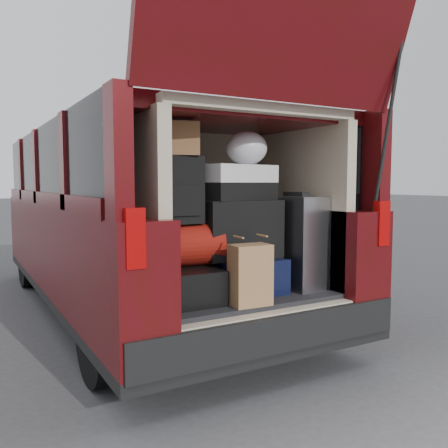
{
  "coord_description": "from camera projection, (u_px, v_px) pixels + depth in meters",
  "views": [
    {
      "loc": [
        -1.62,
        -2.55,
        1.29
      ],
      "look_at": [
        -0.05,
        0.2,
        1.01
      ],
      "focal_mm": 38.0,
      "sensor_mm": 36.0,
      "label": 1
    }
  ],
  "objects": [
    {
      "name": "kraft_bag",
      "position": [
        250.0,
        275.0,
        2.86
      ],
      "size": [
        0.25,
        0.17,
        0.37
      ],
      "primitive_type": "cube",
      "rotation": [
        0.0,
        0.0,
        -0.06
      ],
      "color": "#AE814F",
      "rests_on": "load_floor"
    },
    {
      "name": "black_hardshell",
      "position": [
        182.0,
        284.0,
        2.98
      ],
      "size": [
        0.41,
        0.55,
        0.21
      ],
      "primitive_type": "cube",
      "rotation": [
        0.0,
        0.0,
        -0.04
      ],
      "color": "black",
      "rests_on": "load_floor"
    },
    {
      "name": "backpack",
      "position": [
        177.0,
        190.0,
        2.95
      ],
      "size": [
        0.3,
        0.18,
        0.42
      ],
      "primitive_type": "cube",
      "rotation": [
        0.0,
        0.0,
        -0.01
      ],
      "color": "black",
      "rests_on": "red_duffel"
    },
    {
      "name": "navy_hardshell",
      "position": [
        240.0,
        274.0,
        3.25
      ],
      "size": [
        0.46,
        0.55,
        0.24
      ],
      "primitive_type": "cube",
      "rotation": [
        0.0,
        0.0,
        0.03
      ],
      "color": "black",
      "rests_on": "load_floor"
    },
    {
      "name": "black_soft_case",
      "position": [
        238.0,
        229.0,
        3.2
      ],
      "size": [
        0.55,
        0.34,
        0.39
      ],
      "primitive_type": "cube",
      "rotation": [
        0.0,
        0.0,
        -0.03
      ],
      "color": "black",
      "rests_on": "navy_hardshell"
    },
    {
      "name": "load_floor",
      "position": [
        225.0,
        327.0,
        3.33
      ],
      "size": [
        1.24,
        1.05,
        0.55
      ],
      "primitive_type": "cube",
      "color": "black",
      "rests_on": "ground"
    },
    {
      "name": "minivan",
      "position": [
        145.0,
        222.0,
        4.64
      ],
      "size": [
        1.9,
        5.35,
        2.77
      ],
      "color": "black",
      "rests_on": "ground"
    },
    {
      "name": "red_duffel",
      "position": [
        188.0,
        244.0,
        3.02
      ],
      "size": [
        0.45,
        0.33,
        0.27
      ],
      "primitive_type": "cube",
      "rotation": [
        0.0,
        0.0,
        -0.15
      ],
      "color": "#9A140E",
      "rests_on": "black_hardshell"
    },
    {
      "name": "ground",
      "position": [
        246.0,
        379.0,
        3.12
      ],
      "size": [
        80.0,
        80.0,
        0.0
      ],
      "primitive_type": "plane",
      "color": "#38383A",
      "rests_on": "ground"
    },
    {
      "name": "plastic_bag_center",
      "position": [
        247.0,
        148.0,
        3.21
      ],
      "size": [
        0.33,
        0.31,
        0.23
      ],
      "primitive_type": "ellipsoid",
      "rotation": [
        0.0,
        0.0,
        -0.19
      ],
      "color": "white",
      "rests_on": "twotone_duffel"
    },
    {
      "name": "twotone_duffel",
      "position": [
        237.0,
        182.0,
        3.2
      ],
      "size": [
        0.57,
        0.37,
        0.24
      ],
      "primitive_type": "cube",
      "rotation": [
        0.0,
        0.0,
        0.2
      ],
      "color": "white",
      "rests_on": "black_soft_case"
    },
    {
      "name": "grocery_sack_lower",
      "position": [
        179.0,
        139.0,
        2.91
      ],
      "size": [
        0.26,
        0.22,
        0.2
      ],
      "primitive_type": "cube",
      "rotation": [
        0.0,
        0.0,
        -0.2
      ],
      "color": "brown",
      "rests_on": "backpack"
    },
    {
      "name": "silver_roller",
      "position": [
        295.0,
        242.0,
        3.36
      ],
      "size": [
        0.31,
        0.45,
        0.65
      ],
      "primitive_type": "cube",
      "rotation": [
        0.0,
        0.0,
        0.09
      ],
      "color": "silver",
      "rests_on": "load_floor"
    }
  ]
}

